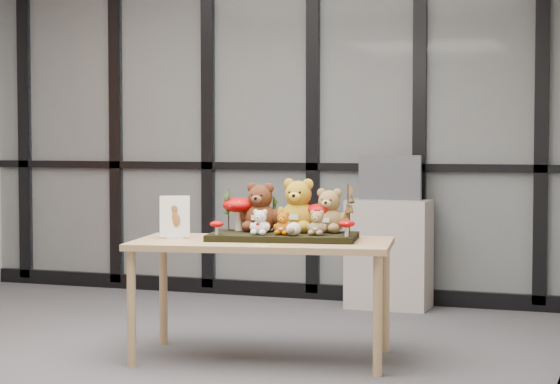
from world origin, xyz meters
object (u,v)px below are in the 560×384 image
at_px(diorama_tray, 283,237).
at_px(mushroom_back_left, 239,212).
at_px(cabinet, 389,254).
at_px(monitor, 390,177).
at_px(bear_tan_back, 329,208).
at_px(bear_white_bow, 260,221).
at_px(bear_brown_medium, 261,205).
at_px(bear_beige_small, 317,221).
at_px(bear_small_yellow, 283,222).
at_px(mushroom_front_left, 217,227).
at_px(sign_holder, 175,219).
at_px(mushroom_back_right, 320,216).
at_px(plush_cream_hedgehog, 294,228).
at_px(display_table, 263,252).
at_px(bear_pooh_yellow, 298,203).
at_px(mushroom_front_right, 347,227).

bearing_deg(diorama_tray, mushroom_back_left, 156.20).
xyz_separation_m(cabinet, monitor, (0.00, 0.02, 0.57)).
bearing_deg(bear_tan_back, bear_white_bow, -150.43).
height_order(bear_brown_medium, bear_beige_small, bear_brown_medium).
distance_m(bear_small_yellow, mushroom_front_left, 0.38).
bearing_deg(monitor, bear_tan_back, -87.86).
relative_size(bear_brown_medium, bear_beige_small, 2.02).
height_order(bear_tan_back, cabinet, bear_tan_back).
relative_size(bear_small_yellow, sign_holder, 0.58).
distance_m(mushroom_back_right, cabinet, 1.81).
bearing_deg(cabinet, sign_holder, -110.93).
bearing_deg(plush_cream_hedgehog, display_table, 157.66).
distance_m(bear_pooh_yellow, bear_white_bow, 0.30).
relative_size(diorama_tray, bear_white_bow, 5.27).
relative_size(plush_cream_hedgehog, mushroom_back_left, 0.38).
xyz_separation_m(diorama_tray, bear_pooh_yellow, (0.05, 0.13, 0.19)).
bearing_deg(plush_cream_hedgehog, bear_white_bow, 171.89).
distance_m(bear_brown_medium, bear_small_yellow, 0.27).
bearing_deg(bear_tan_back, diorama_tray, -157.92).
relative_size(plush_cream_hedgehog, sign_holder, 0.33).
bearing_deg(bear_white_bow, mushroom_front_right, -2.92).
distance_m(diorama_tray, bear_beige_small, 0.24).
height_order(bear_white_bow, cabinet, bear_white_bow).
xyz_separation_m(bear_white_bow, mushroom_front_right, (0.49, 0.06, -0.03)).
distance_m(display_table, bear_white_bow, 0.19).
distance_m(bear_tan_back, bear_small_yellow, 0.32).
bearing_deg(bear_beige_small, diorama_tray, 160.31).
relative_size(mushroom_front_right, monitor, 0.22).
distance_m(bear_pooh_yellow, mushroom_back_right, 0.15).
bearing_deg(cabinet, mushroom_front_right, -83.30).
distance_m(diorama_tray, sign_holder, 0.64).
height_order(bear_pooh_yellow, bear_brown_medium, bear_pooh_yellow).
bearing_deg(bear_tan_back, cabinet, 82.10).
distance_m(bear_small_yellow, bear_white_bow, 0.13).
bearing_deg(bear_small_yellow, mushroom_front_right, -6.18).
bearing_deg(bear_small_yellow, bear_brown_medium, 130.58).
relative_size(mushroom_front_left, sign_holder, 0.35).
bearing_deg(bear_beige_small, display_table, 176.53).
bearing_deg(bear_brown_medium, mushroom_back_left, 170.12).
bearing_deg(display_table, mushroom_front_right, -8.84).
height_order(bear_beige_small, sign_holder, sign_holder).
height_order(bear_tan_back, mushroom_back_right, bear_tan_back).
bearing_deg(mushroom_back_right, display_table, -141.04).
relative_size(cabinet, monitor, 1.72).
height_order(diorama_tray, mushroom_front_left, mushroom_front_left).
xyz_separation_m(bear_tan_back, sign_holder, (-0.85, -0.29, -0.07)).
bearing_deg(mushroom_back_left, bear_white_bow, -43.36).
xyz_separation_m(mushroom_back_left, mushroom_back_right, (0.48, 0.07, -0.02)).
bearing_deg(bear_pooh_yellow, monitor, 76.23).
distance_m(bear_brown_medium, mushroom_front_right, 0.59).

